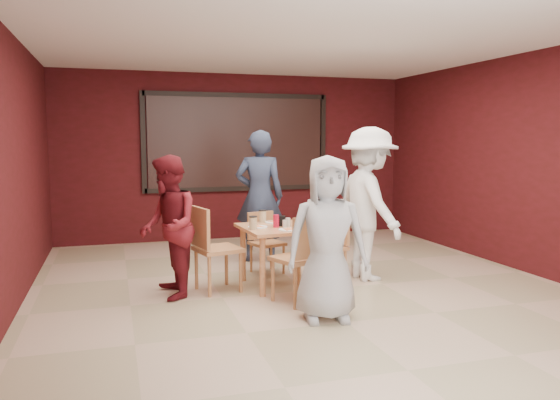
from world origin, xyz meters
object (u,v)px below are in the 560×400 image
object	(u,v)px
chair_front	(302,254)
diner_left	(168,227)
chair_back	(265,238)
diner_back	(260,196)
diner_right	(369,204)
chair_right	(333,242)
dining_table	(281,233)
chair_left	(211,244)
diner_front	(327,238)

from	to	relation	value
chair_front	diner_left	world-z (taller)	diner_left
chair_back	diner_back	xyz separation A→B (m)	(0.11, 0.64, 0.48)
diner_left	diner_right	world-z (taller)	diner_right
chair_back	chair_right	distance (m)	0.91
chair_right	diner_right	world-z (taller)	diner_right
diner_back	chair_right	bearing A→B (deg)	133.19
diner_left	dining_table	bearing A→B (deg)	93.24
dining_table	chair_left	xyz separation A→B (m)	(-0.82, -0.02, -0.08)
dining_table	diner_front	size ratio (longest dim) A/B	0.61
chair_back	diner_front	world-z (taller)	diner_front
chair_right	diner_right	bearing A→B (deg)	-15.55
dining_table	diner_back	distance (m)	1.36
diner_back	diner_right	bearing A→B (deg)	144.30
chair_right	diner_front	distance (m)	1.56
chair_left	diner_right	world-z (taller)	diner_right
chair_front	diner_right	distance (m)	1.39
diner_front	diner_back	distance (m)	2.61
dining_table	chair_front	distance (m)	0.75
dining_table	diner_right	distance (m)	1.15
dining_table	diner_left	distance (m)	1.31
diner_back	chair_front	bearing A→B (deg)	104.42
dining_table	chair_left	world-z (taller)	chair_left
chair_front	chair_right	distance (m)	1.10
chair_back	diner_right	world-z (taller)	diner_right
diner_front	chair_left	bearing A→B (deg)	136.20
chair_back	diner_back	bearing A→B (deg)	80.57
chair_right	diner_back	distance (m)	1.43
chair_left	diner_left	distance (m)	0.53
chair_back	diner_right	size ratio (longest dim) A/B	0.42
dining_table	chair_right	distance (m)	0.72
chair_right	diner_front	size ratio (longest dim) A/B	0.52
diner_back	chair_left	bearing A→B (deg)	72.76
chair_left	chair_front	bearing A→B (deg)	-41.34
diner_right	chair_left	bearing A→B (deg)	85.89
dining_table	diner_right	size ratio (longest dim) A/B	0.51
dining_table	diner_left	size ratio (longest dim) A/B	0.61
chair_front	diner_right	bearing A→B (deg)	33.52
chair_back	diner_left	world-z (taller)	diner_left
diner_front	diner_left	size ratio (longest dim) A/B	1.01
dining_table	diner_front	xyz separation A→B (m)	(0.06, -1.28, 0.16)
dining_table	chair_front	size ratio (longest dim) A/B	1.01
dining_table	chair_back	world-z (taller)	dining_table
chair_right	diner_back	world-z (taller)	diner_back
dining_table	chair_left	size ratio (longest dim) A/B	0.98
diner_left	diner_right	size ratio (longest dim) A/B	0.83
chair_left	diner_left	bearing A→B (deg)	-170.69
diner_left	chair_left	bearing A→B (deg)	98.07
chair_left	dining_table	bearing A→B (deg)	1.68
chair_left	diner_right	bearing A→B (deg)	0.34
chair_back	diner_front	bearing A→B (deg)	-88.03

